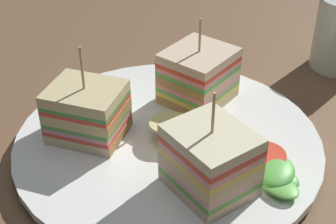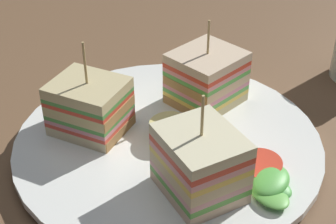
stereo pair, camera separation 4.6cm
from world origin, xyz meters
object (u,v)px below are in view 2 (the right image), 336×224
Objects in this scene: sandwich_wedge_2 at (90,107)px; chip_pile at (176,135)px; plate at (168,143)px; sandwich_wedge_1 at (207,78)px; sandwich_wedge_0 at (200,163)px.

sandwich_wedge_2 is 1.26× the size of chip_pile.
sandwich_wedge_2 is at bearing -74.24° from chip_pile.
sandwich_wedge_1 is (-7.62, 0.05, 3.39)cm from plate.
plate is at bearing 13.97° from sandwich_wedge_2.
chip_pile is (-4.52, -4.89, -1.92)cm from sandwich_wedge_0.
sandwich_wedge_0 is 1.02× the size of sandwich_wedge_1.
sandwich_wedge_0 is 13.28cm from sandwich_wedge_2.
sandwich_wedge_1 is 1.24× the size of chip_pile.
chip_pile is at bearing 75.66° from plate.
plate is 8.36cm from sandwich_wedge_0.
sandwich_wedge_1 reaches higher than chip_pile.
chip_pile is (0.27, 1.04, 1.52)cm from plate.
sandwich_wedge_2 is at bearing -21.56° from sandwich_wedge_1.
plate is 3.94× the size of chip_pile.
sandwich_wedge_0 reaches higher than plate.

